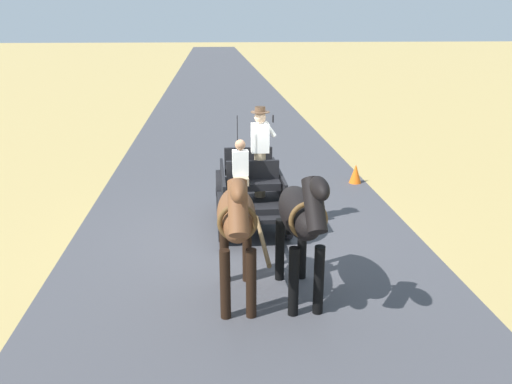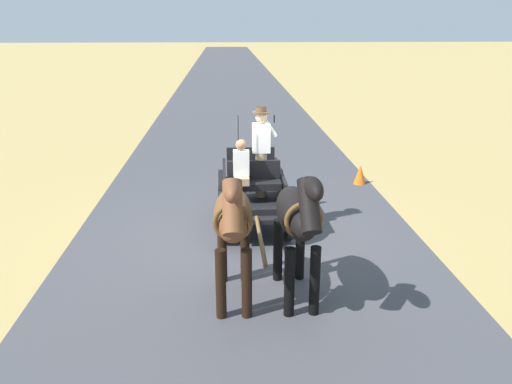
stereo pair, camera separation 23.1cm
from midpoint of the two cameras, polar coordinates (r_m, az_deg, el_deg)
name	(u,v)px [view 2 (the right image)]	position (r m, az deg, el deg)	size (l,w,h in m)	color
ground_plane	(247,234)	(10.32, -0.40, -4.68)	(200.00, 200.00, 0.00)	tan
road_surface	(247,234)	(10.32, -0.40, -4.66)	(6.77, 160.00, 0.01)	#424247
horse_drawn_carriage	(253,188)	(10.47, 0.29, 0.43)	(1.43, 4.50, 2.50)	black
horse_near_side	(298,218)	(7.51, 5.51, -2.86)	(0.64, 2.13, 2.21)	black
horse_off_side	(233,220)	(7.42, -1.66, -3.05)	(0.58, 2.13, 2.21)	brown
traffic_cone	(360,174)	(13.71, 11.87, 1.90)	(0.32, 0.32, 0.50)	orange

